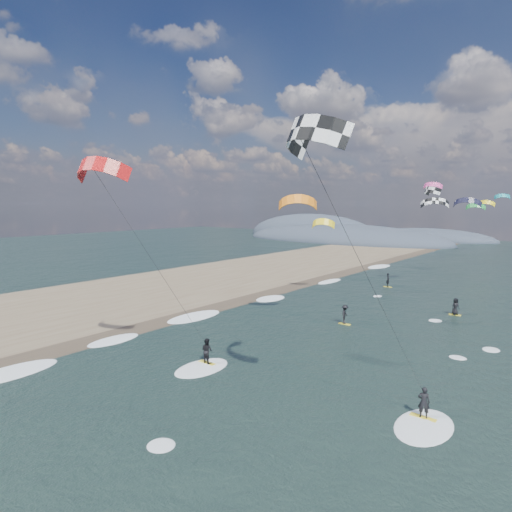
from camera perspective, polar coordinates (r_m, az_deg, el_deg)
The scene contains 9 objects.
ground at distance 25.21m, azimuth -16.45°, elevation -18.89°, with size 260.00×260.00×0.00m, color black.
sand_strip at distance 49.71m, azimuth -22.81°, elevation -6.21°, with size 26.00×240.00×0.00m, color brown.
wet_sand_strip at distance 39.82m, azimuth -14.46°, elevation -9.09°, with size 3.00×240.00×0.00m, color #382D23.
coastal_hills at distance 136.77m, azimuth 10.99°, elevation 2.31°, with size 80.00×41.00×15.00m.
kitesurfer_near_a at distance 19.05m, azimuth 9.26°, elevation 7.77°, with size 7.76×9.14×15.04m.
kitesurfer_near_b at distance 27.54m, azimuth -16.69°, elevation 3.38°, with size 7.11×8.53×14.26m.
far_kitesurfers at distance 45.44m, azimuth 16.99°, elevation -6.02°, with size 11.80×20.43×1.85m.
bg_kite_field at distance 71.11m, azimuth 23.85°, elevation 7.05°, with size 13.20×78.05×6.70m.
shoreline_surf at distance 41.85m, azimuth -8.19°, elevation -8.15°, with size 2.40×79.40×0.11m.
Camera 1 is at (18.89, -12.66, 10.90)m, focal length 30.00 mm.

